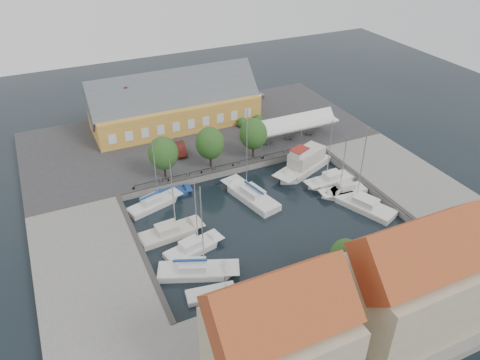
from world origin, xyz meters
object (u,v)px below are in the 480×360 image
Objects in this scene: tent_canopy at (296,124)px; east_boat_a at (330,181)px; east_boat_b at (344,192)px; east_boat_c at (362,206)px; west_boat_d at (196,272)px; warehouse at (171,106)px; trawler at (304,164)px; launch_nw at (173,193)px; car_red at (180,149)px; west_boat_a at (154,205)px; car_silver at (254,95)px; west_boat_c at (193,249)px; center_sailboat at (251,197)px; west_boat_b at (170,233)px; launch_sw at (210,295)px.

tent_canopy is 1.30× the size of east_boat_a.
east_boat_b is 0.79× the size of east_boat_c.
west_boat_d reaches higher than east_boat_c.
trawler is at bearing -58.21° from warehouse.
warehouse is 37.07m from west_boat_d.
warehouse reaches higher than launch_nw.
west_boat_a reaches higher than car_red.
launch_nw is (2.61, 16.18, -0.18)m from west_boat_d.
west_boat_a is (-27.56, -25.62, -1.47)m from car_silver.
east_boat_b reaches higher than car_red.
launch_nw is (-6.38, -19.55, -4.34)m from warehouse.
trawler is at bearing 25.60° from west_boat_c.
tent_canopy is 1.34× the size of west_boat_a.
center_sailboat is 11.12m from trawler.
warehouse is 21.01m from launch_nw.
west_boat_b is 7.68m from west_boat_d.
east_boat_b is 26.03m from launch_sw.
launch_sw is (-23.93, -13.09, -0.17)m from east_boat_a.
east_boat_a is at bearing 93.73° from east_boat_c.
east_boat_b is at bearing -3.36° from west_boat_b.
west_boat_b is (-7.39, -17.55, -1.46)m from car_red.
east_boat_c is at bearing 176.67° from car_silver.
warehouse is at bearing 119.77° from east_boat_a.
car_silver is 37.66m from west_boat_a.
trawler is 1.10× the size of west_boat_c.
east_boat_a is at bearing -60.23° from warehouse.
east_boat_c is 25.85m from launch_nw.
car_red is at bearing 137.40° from east_boat_a.
east_boat_c is at bearing -86.27° from east_boat_a.
center_sailboat is at bearing 12.87° from west_boat_b.
trawler is at bearing -1.06° from west_boat_a.
trawler is 23.89m from west_boat_b.
east_boat_a is (-1.51, -12.52, -3.42)m from tent_canopy.
launch_sw is (-6.70, -28.94, -1.63)m from car_red.
trawler is 23.11m from west_boat_a.
east_boat_a is (17.24, -15.85, -1.46)m from car_red.
west_boat_c is at bearing 75.18° from west_boat_d.
warehouse is 2.99× the size of east_boat_b.
car_silver is 26.44m from trawler.
car_silver reaches higher than launch_sw.
east_boat_c is 2.19× the size of launch_sw.
center_sailboat reaches higher than east_boat_a.
launch_sw is (-26.79, -43.77, -1.65)m from car_silver.
west_boat_b is at bearing 168.31° from east_boat_c.
car_silver is 42.50m from west_boat_b.
launch_sw is at bearing -86.49° from west_boat_b.
car_silver is at bearing 13.51° from warehouse.
warehouse is 2.37× the size of east_boat_c.
west_boat_b is at bearing 111.24° from west_boat_c.
launch_sw is at bearing -141.56° from trawler.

